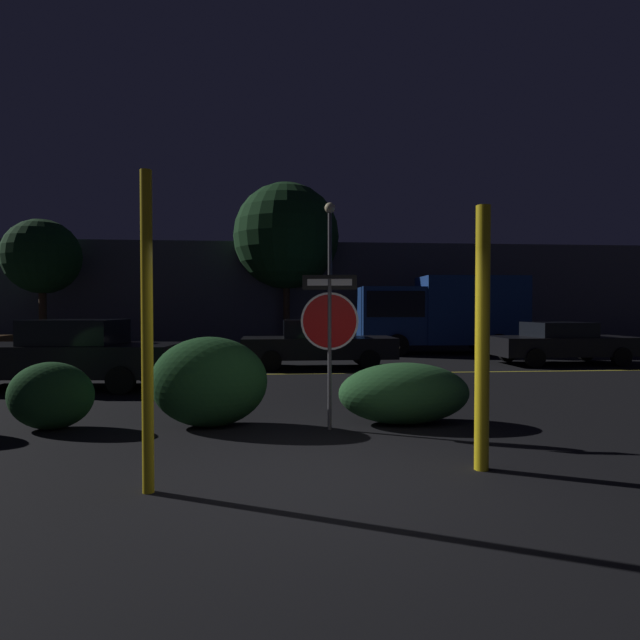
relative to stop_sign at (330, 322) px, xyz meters
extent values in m
plane|color=black|center=(-0.29, -2.28, -1.62)|extent=(260.00, 260.00, 0.00)
cube|color=gold|center=(-0.29, 6.36, -1.62)|extent=(42.62, 0.12, 0.01)
cylinder|color=#4C4C51|center=(0.00, 0.00, -0.49)|extent=(0.06, 0.06, 2.27)
cylinder|color=white|center=(0.00, 0.00, 0.01)|extent=(0.86, 0.13, 0.87)
cylinder|color=#B71414|center=(0.00, 0.00, 0.01)|extent=(0.80, 0.13, 0.80)
cube|color=black|center=(0.00, 0.00, 0.59)|extent=(0.81, 0.14, 0.22)
cube|color=white|center=(0.00, 0.00, 0.59)|extent=(0.67, 0.13, 0.10)
cylinder|color=yellow|center=(-2.05, -2.40, -0.03)|extent=(0.11, 0.11, 3.18)
cylinder|color=yellow|center=(1.52, -2.00, -0.13)|extent=(0.16, 0.16, 2.97)
ellipsoid|color=#1E4C23|center=(-4.17, 0.35, -1.11)|extent=(1.25, 0.76, 1.02)
ellipsoid|color=#1E4C23|center=(-1.82, 0.33, -0.93)|extent=(1.77, 1.10, 1.39)
ellipsoid|color=#285B2D|center=(1.21, 0.28, -1.14)|extent=(2.09, 1.11, 0.96)
cube|color=black|center=(-5.52, 4.37, -0.97)|extent=(4.95, 2.15, 0.70)
cube|color=black|center=(-5.37, 4.36, -0.34)|extent=(2.05, 1.67, 0.56)
cylinder|color=black|center=(-6.94, 5.34, -1.32)|extent=(0.61, 0.25, 0.60)
cylinder|color=black|center=(-4.10, 3.40, -1.32)|extent=(0.61, 0.25, 0.60)
cylinder|color=black|center=(-3.96, 5.09, -1.32)|extent=(0.61, 0.25, 0.60)
cube|color=black|center=(0.46, 7.84, -1.01)|extent=(4.67, 1.74, 0.63)
cube|color=black|center=(0.32, 7.84, -0.42)|extent=(1.87, 1.48, 0.54)
cylinder|color=black|center=(1.90, 8.67, -1.32)|extent=(0.60, 0.21, 0.60)
cylinder|color=black|center=(1.91, 7.04, -1.32)|extent=(0.60, 0.21, 0.60)
cylinder|color=black|center=(-0.99, 8.64, -1.32)|extent=(0.60, 0.21, 0.60)
cylinder|color=black|center=(-0.97, 7.01, -1.32)|extent=(0.60, 0.21, 0.60)
sphere|color=#F4EFCC|center=(2.81, 8.39, -0.98)|extent=(0.14, 0.14, 0.14)
sphere|color=#F4EFCC|center=(2.82, 7.34, -0.98)|extent=(0.14, 0.14, 0.14)
cube|color=black|center=(8.45, 8.10, -1.02)|extent=(4.59, 1.94, 0.60)
cube|color=black|center=(8.32, 8.10, -0.49)|extent=(1.85, 1.63, 0.47)
cylinder|color=black|center=(9.85, 9.02, -1.32)|extent=(0.60, 0.21, 0.60)
cylinder|color=black|center=(9.88, 7.23, -1.32)|extent=(0.60, 0.21, 0.60)
cylinder|color=black|center=(7.02, 8.97, -1.32)|extent=(0.60, 0.21, 0.60)
cylinder|color=black|center=(7.06, 7.18, -1.32)|extent=(0.60, 0.21, 0.60)
sphere|color=#F4EFCC|center=(10.75, 8.72, -0.99)|extent=(0.14, 0.14, 0.14)
cube|color=navy|center=(3.72, 12.27, -0.09)|extent=(2.54, 2.09, 2.26)
cube|color=black|center=(3.72, 12.27, 0.36)|extent=(2.29, 2.12, 1.00)
cube|color=navy|center=(6.99, 12.18, 0.12)|extent=(4.11, 2.26, 2.69)
cylinder|color=black|center=(3.76, 11.23, -1.20)|extent=(0.85, 0.30, 0.84)
cylinder|color=black|center=(3.81, 13.30, -1.20)|extent=(0.85, 0.30, 0.84)
cylinder|color=black|center=(7.68, 11.13, -1.20)|extent=(0.85, 0.30, 0.84)
cylinder|color=black|center=(7.74, 13.19, -1.20)|extent=(0.85, 0.30, 0.84)
cylinder|color=#4C4C51|center=(1.28, 12.31, 1.17)|extent=(0.16, 0.16, 5.58)
sphere|color=#F9E5B2|center=(1.28, 12.31, 4.17)|extent=(0.43, 0.43, 0.43)
cylinder|color=#422D1E|center=(-11.22, 15.69, -0.16)|extent=(0.32, 0.32, 2.93)
sphere|color=#143819|center=(-11.22, 15.69, 2.50)|extent=(3.30, 3.30, 3.30)
cylinder|color=#422D1E|center=(-0.37, 17.12, 0.12)|extent=(0.32, 0.32, 3.49)
sphere|color=#143819|center=(-0.37, 17.12, 3.73)|extent=(5.17, 5.17, 5.17)
cube|color=#4C4C56|center=(0.12, 19.81, 0.96)|extent=(38.15, 4.20, 5.17)
camera|label=1|loc=(-0.76, -7.42, 0.21)|focal=28.00mm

